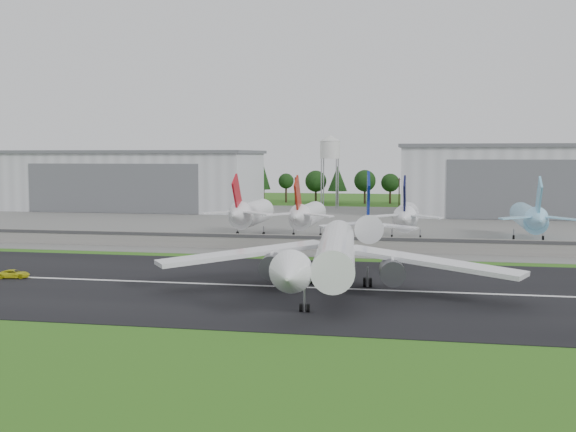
% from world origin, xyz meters
% --- Properties ---
extents(ground, '(600.00, 600.00, 0.00)m').
position_xyz_m(ground, '(0.00, 0.00, 0.00)').
color(ground, '#2A5C15').
rests_on(ground, ground).
extents(runway, '(320.00, 60.00, 0.10)m').
position_xyz_m(runway, '(0.00, 10.00, 0.05)').
color(runway, black).
rests_on(runway, ground).
extents(runway_centerline, '(220.00, 1.00, 0.02)m').
position_xyz_m(runway_centerline, '(0.00, 10.00, 0.11)').
color(runway_centerline, white).
rests_on(runway_centerline, runway).
extents(apron, '(320.00, 150.00, 0.10)m').
position_xyz_m(apron, '(0.00, 120.00, 0.05)').
color(apron, slate).
rests_on(apron, ground).
extents(blast_fence, '(240.00, 0.61, 3.50)m').
position_xyz_m(blast_fence, '(0.00, 54.99, 1.81)').
color(blast_fence, gray).
rests_on(blast_fence, ground).
extents(hangar_west, '(97.00, 44.00, 23.20)m').
position_xyz_m(hangar_west, '(-80.00, 164.92, 11.63)').
color(hangar_west, silver).
rests_on(hangar_west, ground).
extents(hangar_east, '(102.00, 47.00, 25.20)m').
position_xyz_m(hangar_east, '(75.00, 164.92, 12.63)').
color(hangar_east, silver).
rests_on(hangar_east, ground).
extents(water_tower, '(8.40, 8.40, 29.40)m').
position_xyz_m(water_tower, '(-5.00, 185.00, 24.55)').
color(water_tower, '#99999E').
rests_on(water_tower, ground).
extents(utility_poles, '(230.00, 3.00, 12.00)m').
position_xyz_m(utility_poles, '(0.00, 200.00, 0.00)').
color(utility_poles, black).
rests_on(utility_poles, ground).
extents(treeline, '(320.00, 16.00, 22.00)m').
position_xyz_m(treeline, '(0.00, 215.00, 0.00)').
color(treeline, black).
rests_on(treeline, ground).
extents(main_airliner, '(56.95, 59.27, 18.17)m').
position_xyz_m(main_airliner, '(20.22, 9.57, 4.89)').
color(main_airliner, white).
rests_on(main_airliner, runway).
extents(ground_vehicle, '(5.66, 3.55, 1.46)m').
position_xyz_m(ground_vehicle, '(-35.63, 8.95, 0.83)').
color(ground_vehicle, '#CDCC18').
rests_on(ground_vehicle, runway).
extents(parked_jet_red_a, '(7.36, 31.29, 16.92)m').
position_xyz_m(parked_jet_red_a, '(-10.92, 76.59, 6.40)').
color(parked_jet_red_a, white).
rests_on(parked_jet_red_a, ground).
extents(parked_jet_red_b, '(7.36, 31.29, 16.67)m').
position_xyz_m(parked_jet_red_b, '(3.96, 76.56, 6.17)').
color(parked_jet_red_b, white).
rests_on(parked_jet_red_b, ground).
extents(parked_jet_navy, '(7.36, 31.29, 16.73)m').
position_xyz_m(parked_jet_navy, '(29.00, 76.57, 6.22)').
color(parked_jet_navy, white).
rests_on(parked_jet_navy, ground).
extents(parked_jet_skyblue, '(7.36, 37.29, 16.65)m').
position_xyz_m(parked_jet_skyblue, '(58.78, 81.56, 6.10)').
color(parked_jet_skyblue, '#92D7FD').
rests_on(parked_jet_skyblue, ground).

